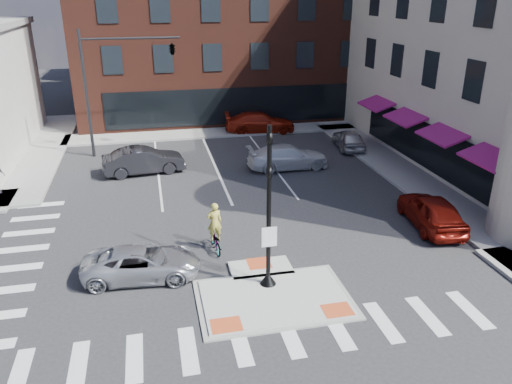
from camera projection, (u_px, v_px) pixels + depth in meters
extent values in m
plane|color=#28282B|center=(271.00, 292.00, 18.05)|extent=(120.00, 120.00, 0.00)
cube|color=gray|center=(274.00, 299.00, 17.58)|extent=(5.40, 3.60, 0.06)
cube|color=#A8A8A3|center=(274.00, 298.00, 17.57)|extent=(5.00, 3.20, 0.12)
cube|color=#A8A8A3|center=(261.00, 268.00, 19.47)|extent=(2.40, 1.40, 0.12)
cube|color=#C84A23|center=(226.00, 325.00, 16.08)|extent=(1.00, 0.80, 0.01)
cube|color=#C84A23|center=(337.00, 310.00, 16.84)|extent=(1.00, 0.80, 0.01)
cube|color=#C84A23|center=(259.00, 263.00, 19.72)|extent=(0.90, 0.90, 0.01)
cube|color=gray|center=(43.00, 150.00, 33.93)|extent=(3.00, 20.00, 0.15)
cube|color=gray|center=(408.00, 175.00, 29.22)|extent=(3.00, 24.00, 0.15)
cube|color=gray|center=(240.00, 131.00, 38.53)|extent=(26.00, 3.00, 0.15)
cube|color=#4B2017|center=(218.00, 22.00, 44.79)|extent=(24.00, 18.00, 15.00)
cube|color=black|center=(237.00, 106.00, 38.78)|extent=(20.00, 0.12, 2.80)
cube|color=black|center=(430.00, 147.00, 28.85)|extent=(0.12, 16.00, 2.60)
cube|color=#A71674|center=(490.00, 158.00, 22.77)|extent=(1.46, 3.00, 0.58)
cube|color=#A71674|center=(422.00, 125.00, 28.20)|extent=(1.46, 3.00, 0.58)
cube|color=#A71674|center=(376.00, 103.00, 33.63)|extent=(1.46, 3.00, 0.58)
cube|color=slate|center=(140.00, 34.00, 62.43)|extent=(10.00, 12.00, 10.00)
cube|color=brown|center=(239.00, 24.00, 66.46)|extent=(12.00, 12.00, 12.00)
cone|color=black|center=(268.00, 278.00, 18.28)|extent=(0.60, 0.60, 0.45)
cylinder|color=black|center=(269.00, 207.00, 17.21)|extent=(0.16, 0.16, 5.80)
cube|color=white|center=(269.00, 237.00, 17.51)|extent=(0.55, 0.04, 0.75)
imported|color=black|center=(269.00, 149.00, 16.42)|extent=(0.18, 0.22, 1.10)
imported|color=black|center=(269.00, 183.00, 16.87)|extent=(0.18, 0.22, 1.10)
cylinder|color=black|center=(87.00, 95.00, 31.34)|extent=(0.20, 0.20, 8.00)
cylinder|color=black|center=(130.00, 38.00, 30.66)|extent=(6.00, 0.14, 0.14)
imported|color=black|center=(172.00, 47.00, 31.38)|extent=(0.48, 2.24, 0.90)
imported|color=silver|center=(142.00, 263.00, 18.77)|extent=(4.54, 2.37, 1.22)
imported|color=maroon|center=(431.00, 211.00, 22.80)|extent=(2.33, 4.72, 1.55)
imported|color=silver|center=(288.00, 157.00, 30.38)|extent=(4.99, 2.10, 1.44)
imported|color=black|center=(144.00, 161.00, 29.51)|extent=(4.92, 2.23, 1.57)
imported|color=#B6B9BE|center=(349.00, 139.00, 34.15)|extent=(2.12, 4.16, 1.36)
imported|color=#9C1F0E|center=(260.00, 122.00, 38.11)|extent=(5.49, 2.67, 1.54)
imported|color=#3F3F44|center=(215.00, 240.00, 20.83)|extent=(0.72, 1.73, 0.89)
imported|color=gold|center=(215.00, 222.00, 20.51)|extent=(0.65, 0.45, 1.69)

